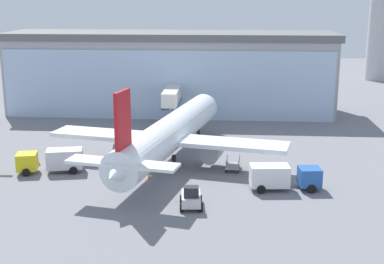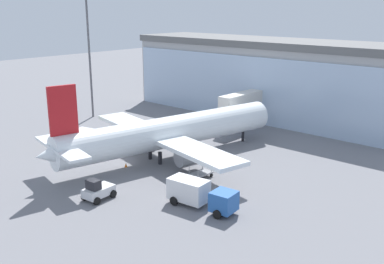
% 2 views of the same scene
% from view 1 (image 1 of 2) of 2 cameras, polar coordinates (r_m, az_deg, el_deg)
% --- Properties ---
extents(ground, '(240.00, 240.00, 0.00)m').
position_cam_1_polar(ground, '(60.80, -5.37, -4.60)').
color(ground, slate).
extents(terminal_building, '(56.09, 14.50, 13.71)m').
position_cam_1_polar(terminal_building, '(92.95, -2.26, 6.39)').
color(terminal_building, '#A2A2A2').
rests_on(terminal_building, ground).
extents(jet_bridge, '(2.33, 11.72, 5.88)m').
position_cam_1_polar(jet_bridge, '(83.39, -2.07, 3.83)').
color(jet_bridge, silver).
rests_on(jet_bridge, ground).
extents(airplane, '(28.92, 34.92, 11.12)m').
position_cam_1_polar(airplane, '(64.14, -2.44, -0.23)').
color(airplane, white).
rests_on(airplane, ground).
extents(catering_truck, '(7.59, 3.63, 2.65)m').
position_cam_1_polar(catering_truck, '(63.16, -14.65, -2.89)').
color(catering_truck, yellow).
rests_on(catering_truck, ground).
extents(fuel_truck, '(7.46, 3.02, 2.65)m').
position_cam_1_polar(fuel_truck, '(56.46, 9.62, -4.68)').
color(fuel_truck, '#2659A5').
rests_on(fuel_truck, ground).
extents(baggage_cart, '(1.79, 2.90, 1.50)m').
position_cam_1_polar(baggage_cart, '(62.28, 4.36, -3.63)').
color(baggage_cart, gray).
rests_on(baggage_cart, ground).
extents(pushback_tug, '(2.37, 3.33, 2.30)m').
position_cam_1_polar(pushback_tug, '(51.25, -0.10, -7.05)').
color(pushback_tug, silver).
rests_on(pushback_tug, ground).
extents(safety_cone_nose, '(0.36, 0.36, 0.55)m').
position_cam_1_polar(safety_cone_nose, '(59.75, -4.61, -4.65)').
color(safety_cone_nose, orange).
rests_on(safety_cone_nose, ground).
extents(safety_cone_wingtip, '(0.36, 0.36, 0.55)m').
position_cam_1_polar(safety_cone_wingtip, '(66.42, -16.01, -3.22)').
color(safety_cone_wingtip, orange).
rests_on(safety_cone_wingtip, ground).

